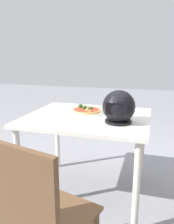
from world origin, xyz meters
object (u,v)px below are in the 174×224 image
object	(u,v)px
motorcycle_helmet	(119,107)
drinking_glass	(117,103)
dining_table	(87,126)
pizza	(86,110)
chair_far	(40,216)

from	to	relation	value
motorcycle_helmet	drinking_glass	xyz separation A→B (m)	(0.09, -0.51, -0.07)
motorcycle_helmet	drinking_glass	distance (m)	0.52
dining_table	drinking_glass	bearing A→B (deg)	-117.41
motorcycle_helmet	pizza	bearing A→B (deg)	-35.20
motorcycle_helmet	drinking_glass	world-z (taller)	motorcycle_helmet
dining_table	drinking_glass	world-z (taller)	drinking_glass
dining_table	chair_far	bearing A→B (deg)	92.75
dining_table	pizza	size ratio (longest dim) A/B	3.94
dining_table	pizza	xyz separation A→B (m)	(0.04, -0.11, 0.12)
motorcycle_helmet	drinking_glass	bearing A→B (deg)	-80.10
motorcycle_helmet	chair_far	size ratio (longest dim) A/B	0.28
dining_table	drinking_glass	distance (m)	0.46
dining_table	chair_far	size ratio (longest dim) A/B	1.18
pizza	drinking_glass	world-z (taller)	drinking_glass
chair_far	dining_table	bearing A→B (deg)	-87.25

